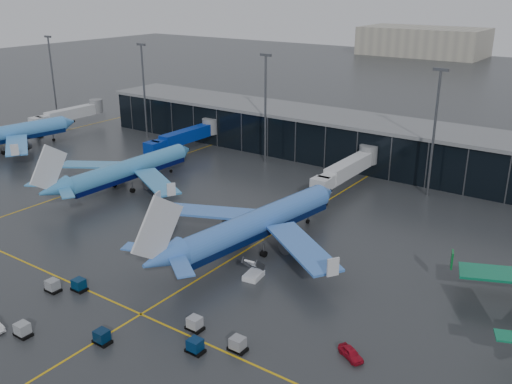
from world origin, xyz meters
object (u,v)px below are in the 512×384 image
Objects in this scene: airliner_klm_west at (3,125)px; service_van_red at (351,353)px; baggage_carts at (123,320)px; mobile_airstair at (254,273)px; airliner_arkefly at (128,158)px; airliner_klm_near at (259,208)px.

airliner_klm_west is 114.22m from service_van_red.
airliner_klm_west is at bearing 156.13° from baggage_carts.
baggage_carts is 20.45m from mobile_airstair.
mobile_airstair is at bearing -20.23° from airliner_arkefly.
baggage_carts is 9.05× the size of mobile_airstair.
airliner_klm_near is at bearing 88.44° from baggage_carts.
airliner_klm_west is 85.77m from airliner_klm_near.
airliner_arkefly is 52.94m from baggage_carts.
mobile_airstair reaches higher than service_van_red.
airliner_klm_west reaches higher than mobile_airstair.
service_van_red is (20.08, -8.86, -0.15)m from mobile_airstair.
service_van_red is at bearing -27.67° from airliner_klm_near.
baggage_carts is at bearing -84.10° from airliner_klm_near.
airliner_klm_near is 1.41× the size of baggage_carts.
airliner_klm_near is at bearing 83.54° from service_van_red.
baggage_carts reaches higher than service_van_red.
mobile_airstair is (6.23, 19.48, 0.01)m from baggage_carts.
airliner_arkefly is (46.64, -0.88, -0.42)m from airliner_klm_west.
mobile_airstair is 21.95m from service_van_red.
baggage_carts is 28.37m from service_van_red.
airliner_arkefly is at bearing 136.05° from baggage_carts.
mobile_airstair is (90.77, -17.94, -6.01)m from airliner_klm_west.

